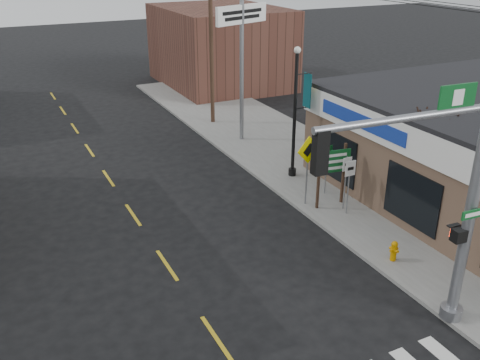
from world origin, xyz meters
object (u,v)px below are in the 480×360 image
fire_hydrant (394,250)px  bare_tree (437,117)px  lamp_post (296,103)px  guide_sign (332,167)px  utility_pole_far (211,43)px  traffic_signal_pole (452,193)px  dance_center_sign (242,36)px

fire_hydrant → bare_tree: size_ratio=0.14×
fire_hydrant → lamp_post: (0.81, 7.58, 2.95)m
lamp_post → guide_sign: bearing=-72.5°
utility_pole_far → traffic_signal_pole: bearing=-91.8°
lamp_post → utility_pole_far: bearing=113.3°
guide_sign → utility_pole_far: utility_pole_far is taller
fire_hydrant → dance_center_sign: (0.91, 13.02, 5.01)m
dance_center_sign → lamp_post: bearing=-111.0°
dance_center_sign → utility_pole_far: bearing=72.6°
dance_center_sign → bare_tree: dance_center_sign is taller
lamp_post → bare_tree: lamp_post is taller
traffic_signal_pole → guide_sign: 7.89m
fire_hydrant → lamp_post: 8.17m
dance_center_sign → bare_tree: (2.17, -11.14, -1.41)m
bare_tree → guide_sign: bearing=137.1°
bare_tree → utility_pole_far: utility_pole_far is taller
guide_sign → fire_hydrant: 4.51m
fire_hydrant → bare_tree: (3.08, 1.89, 3.60)m
utility_pole_far → dance_center_sign: bearing=-83.0°
traffic_signal_pole → utility_pole_far: size_ratio=0.76×
fire_hydrant → guide_sign: bearing=83.5°
guide_sign → traffic_signal_pole: bearing=-95.3°
traffic_signal_pole → utility_pole_far: (2.10, 19.51, 0.56)m
bare_tree → lamp_post: bearing=111.8°
guide_sign → bare_tree: 4.24m
lamp_post → dance_center_sign: bearing=111.9°
traffic_signal_pole → lamp_post: (2.16, 10.59, -0.67)m
guide_sign → bare_tree: bearing=-34.1°
bare_tree → traffic_signal_pole: bearing=-132.1°
dance_center_sign → traffic_signal_pole: bearing=-118.0°
traffic_signal_pole → bare_tree: traffic_signal_pole is taller
traffic_signal_pole → fire_hydrant: traffic_signal_pole is taller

